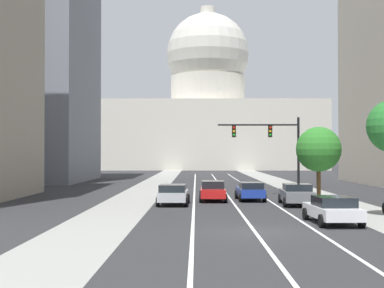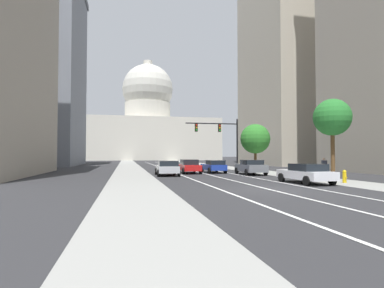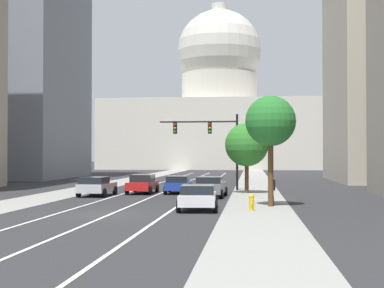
% 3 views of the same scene
% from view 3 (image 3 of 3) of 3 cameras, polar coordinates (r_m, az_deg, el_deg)
% --- Properties ---
extents(ground_plane, '(400.00, 400.00, 0.00)m').
position_cam_3_polar(ground_plane, '(69.10, -0.04, -3.57)').
color(ground_plane, '#2B2B2D').
extents(sidewalk_left, '(3.75, 130.00, 0.01)m').
position_cam_3_polar(sidewalk_left, '(65.36, -6.98, -3.70)').
color(sidewalk_left, gray).
rests_on(sidewalk_left, ground).
extents(sidewalk_right, '(3.75, 130.00, 0.01)m').
position_cam_3_polar(sidewalk_right, '(63.74, 6.15, -3.77)').
color(sidewalk_right, gray).
rests_on(sidewalk_right, ground).
extents(lane_stripe_left, '(0.16, 90.00, 0.01)m').
position_cam_3_polar(lane_stripe_left, '(54.64, -4.55, -4.21)').
color(lane_stripe_left, white).
rests_on(lane_stripe_left, ground).
extents(lane_stripe_center, '(0.16, 90.00, 0.01)m').
position_cam_3_polar(lane_stripe_center, '(54.21, -1.66, -4.24)').
color(lane_stripe_center, white).
rests_on(lane_stripe_center, ground).
extents(lane_stripe_right, '(0.16, 90.00, 0.01)m').
position_cam_3_polar(lane_stripe_right, '(53.92, 1.26, -4.25)').
color(lane_stripe_right, white).
rests_on(lane_stripe_right, ground).
extents(office_tower_far_left, '(16.56, 20.81, 34.95)m').
position_cam_3_polar(office_tower_far_left, '(81.66, -17.21, 9.20)').
color(office_tower_far_left, gray).
rests_on(office_tower_far_left, ground).
extents(capitol_building, '(50.16, 23.04, 36.60)m').
position_cam_3_polar(capitol_building, '(129.35, 2.69, 3.26)').
color(capitol_building, beige).
rests_on(capitol_building, ground).
extents(car_white, '(2.29, 4.59, 1.37)m').
position_cam_3_polar(car_white, '(31.77, 0.58, -5.17)').
color(car_white, silver).
rests_on(car_white, ground).
extents(car_blue, '(2.04, 4.39, 1.38)m').
position_cam_3_polar(car_blue, '(45.43, -1.35, -3.94)').
color(car_blue, '#1E389E').
rests_on(car_blue, ground).
extents(car_silver, '(2.17, 4.37, 1.42)m').
position_cam_3_polar(car_silver, '(43.03, -9.30, -4.05)').
color(car_silver, '#B2B5BA').
rests_on(car_silver, ground).
extents(car_gray, '(2.28, 4.72, 1.46)m').
position_cam_3_polar(car_gray, '(41.50, 1.81, -4.15)').
color(car_gray, slate).
rests_on(car_gray, ground).
extents(car_red, '(2.02, 4.49, 1.47)m').
position_cam_3_polar(car_red, '(45.59, -4.85, -3.88)').
color(car_red, red).
rests_on(car_red, ground).
extents(traffic_signal_mast, '(6.75, 0.39, 6.47)m').
position_cam_3_polar(traffic_signal_mast, '(49.91, 2.02, 0.70)').
color(traffic_signal_mast, black).
rests_on(traffic_signal_mast, ground).
extents(fire_hydrant, '(0.26, 0.35, 0.91)m').
position_cam_3_polar(fire_hydrant, '(31.51, 5.84, -5.67)').
color(fire_hydrant, yellow).
rests_on(fire_hydrant, ground).
extents(cyclist, '(0.38, 1.70, 1.72)m').
position_cam_3_polar(cyclist, '(35.60, 7.83, -4.51)').
color(cyclist, black).
rests_on(cyclist, ground).
extents(street_tree_far_right, '(2.95, 2.95, 6.45)m').
position_cam_3_polar(street_tree_far_right, '(34.26, 7.68, 2.17)').
color(street_tree_far_right, '#51381E').
rests_on(street_tree_far_right, ground).
extents(street_tree_mid_right, '(3.42, 3.42, 5.52)m').
position_cam_3_polar(street_tree_mid_right, '(46.09, 5.36, -0.09)').
color(street_tree_mid_right, '#51381E').
rests_on(street_tree_mid_right, ground).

